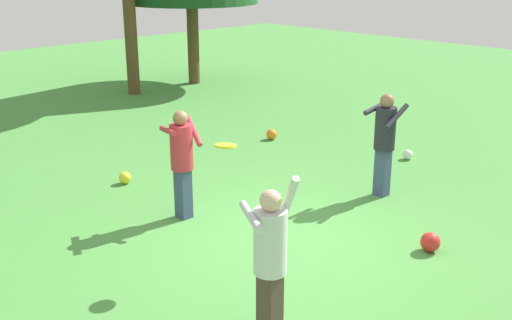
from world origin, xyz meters
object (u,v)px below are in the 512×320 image
(ball_white, at_px, (408,155))
(person_thrower, at_px, (270,253))
(ball_yellow, at_px, (125,178))
(person_bystander, at_px, (385,136))
(ball_red, at_px, (430,242))
(ball_orange, at_px, (272,134))
(frisbee, at_px, (226,146))
(person_catcher, at_px, (182,156))

(ball_white, bearing_deg, person_thrower, -159.64)
(ball_white, height_order, ball_yellow, ball_yellow)
(person_bystander, relative_size, ball_yellow, 7.90)
(person_bystander, xyz_separation_m, ball_red, (-1.26, -1.67, -0.89))
(person_thrower, height_order, ball_red, person_thrower)
(ball_orange, bearing_deg, ball_white, -71.84)
(person_bystander, relative_size, frisbee, 4.90)
(ball_red, bearing_deg, person_thrower, 178.10)
(person_bystander, height_order, ball_white, person_bystander)
(person_thrower, bearing_deg, ball_red, -64.65)
(ball_orange, bearing_deg, frisbee, -141.46)
(ball_yellow, distance_m, ball_red, 5.34)
(frisbee, bearing_deg, person_thrower, -117.26)
(ball_yellow, bearing_deg, person_catcher, -95.19)
(ball_white, distance_m, ball_yellow, 5.44)
(ball_white, distance_m, ball_red, 4.01)
(ball_white, height_order, ball_orange, ball_orange)
(person_thrower, bearing_deg, frisbee, -0.00)
(ball_yellow, relative_size, ball_red, 0.81)
(person_thrower, height_order, ball_orange, person_thrower)
(frisbee, height_order, ball_red, frisbee)
(person_catcher, relative_size, frisbee, 4.77)
(person_catcher, xyz_separation_m, ball_orange, (3.95, 1.98, -0.88))
(person_thrower, height_order, person_catcher, person_thrower)
(ball_red, bearing_deg, ball_yellow, 106.28)
(person_catcher, relative_size, ball_orange, 7.25)
(person_catcher, xyz_separation_m, ball_yellow, (0.17, 1.88, -0.88))
(person_catcher, relative_size, ball_white, 8.56)
(ball_yellow, distance_m, ball_orange, 3.78)
(person_catcher, height_order, ball_red, person_catcher)
(person_bystander, bearing_deg, ball_orange, -106.42)
(ball_red, bearing_deg, frisbee, 143.16)
(person_thrower, bearing_deg, person_bystander, -42.50)
(person_bystander, bearing_deg, ball_red, 52.63)
(person_thrower, bearing_deg, ball_yellow, 10.56)
(ball_yellow, bearing_deg, person_thrower, -106.70)
(frisbee, relative_size, ball_yellow, 1.61)
(frisbee, xyz_separation_m, ball_yellow, (0.71, 3.47, -1.50))
(ball_white, height_order, ball_red, ball_red)
(person_catcher, distance_m, ball_yellow, 2.08)
(person_bystander, xyz_separation_m, ball_white, (1.95, 0.73, -0.92))
(person_thrower, distance_m, person_catcher, 3.42)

